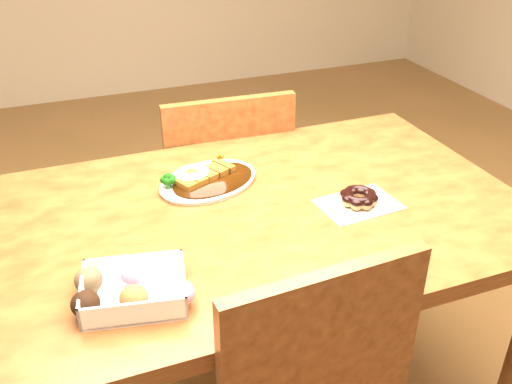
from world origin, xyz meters
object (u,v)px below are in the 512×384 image
object	(u,v)px
table	(270,241)
pon_de_ring	(359,198)
chair_far	(222,196)
donut_box	(131,289)
katsu_curry_plate	(206,179)

from	to	relation	value
table	pon_de_ring	bearing A→B (deg)	-18.61
chair_far	donut_box	size ratio (longest dim) A/B	3.92
chair_far	table	bearing A→B (deg)	88.45
chair_far	pon_de_ring	distance (m)	0.69
katsu_curry_plate	pon_de_ring	bearing A→B (deg)	-36.53
katsu_curry_plate	donut_box	bearing A→B (deg)	-124.01
chair_far	donut_box	world-z (taller)	chair_far
katsu_curry_plate	pon_de_ring	world-z (taller)	katsu_curry_plate
katsu_curry_plate	table	bearing A→B (deg)	-55.88
table	donut_box	bearing A→B (deg)	-149.16
katsu_curry_plate	donut_box	world-z (taller)	donut_box
donut_box	table	bearing A→B (deg)	30.84
table	chair_far	size ratio (longest dim) A/B	1.38
donut_box	pon_de_ring	xyz separation A→B (m)	(0.57, 0.15, -0.01)
pon_de_ring	donut_box	bearing A→B (deg)	-164.99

